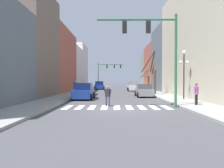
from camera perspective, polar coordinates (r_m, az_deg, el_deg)
ground_plane at (r=14.68m, az=1.34°, el=-6.72°), size 240.00×240.00×0.00m
sidewalk_left at (r=15.75m, az=-21.04°, el=-5.99°), size 2.87×90.00×0.15m
sidewalk_right at (r=15.92m, az=23.45°, el=-5.93°), size 2.87×90.00×0.15m
building_row_left at (r=36.88m, az=-15.65°, el=5.69°), size 6.00×52.01×11.94m
building_row_right at (r=35.82m, az=17.84°, el=7.30°), size 6.00×55.05×13.31m
crosswalk_stripes at (r=15.95m, az=1.26°, el=-6.10°), size 7.65×2.60×0.01m
traffic_signal_near at (r=16.37m, az=11.00°, el=11.03°), size 5.80×0.28×6.76m
traffic_signal_far at (r=57.30m, az=-1.23°, el=3.84°), size 6.61×0.28×6.57m
street_lamp_right_corner at (r=22.35m, az=18.29°, el=4.76°), size 0.95×0.36×4.72m
car_parked_right_far at (r=40.87m, az=5.50°, el=-0.67°), size 2.05×4.16×1.78m
car_parked_left_near at (r=23.13m, az=-7.38°, el=-1.97°), size 2.06×4.87×1.70m
car_parked_left_mid at (r=48.03m, az=-3.30°, el=-0.42°), size 2.09×4.72×1.80m
car_parked_right_near at (r=26.48m, az=8.35°, el=-1.75°), size 1.97×4.34×1.54m
pedestrian_waiting_at_curb at (r=32.06m, az=-9.53°, el=-0.40°), size 0.78×0.30×1.81m
pedestrian_crossing_street at (r=16.49m, az=-1.12°, el=-2.66°), size 0.61×0.43×1.56m
pedestrian_on_left_sidewalk at (r=17.33m, az=21.16°, el=-1.92°), size 0.51×0.59×1.63m
street_tree_right_far at (r=30.49m, az=10.86°, el=2.50°), size 1.88×3.11×5.89m
street_tree_left_mid at (r=37.79m, az=9.31°, el=0.94°), size 1.40×1.64×3.75m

